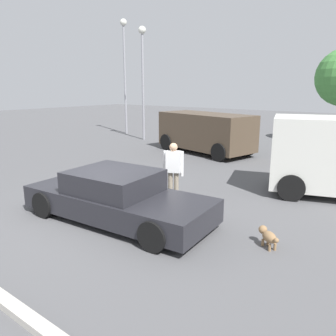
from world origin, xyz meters
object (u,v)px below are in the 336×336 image
dog (268,236)px  light_post_near (124,59)px  suv_dark (205,131)px  pedestrian (173,167)px  light_post_mid (143,65)px  sedan_foreground (117,197)px

dog → light_post_near: bearing=-1.2°
suv_dark → dog: bearing=-38.2°
pedestrian → light_post_mid: 11.91m
suv_dark → pedestrian: bearing=-52.4°
dog → pedestrian: 3.47m
suv_dark → light_post_mid: light_post_mid is taller
suv_dark → light_post_mid: (-5.16, 1.36, 3.35)m
light_post_near → light_post_mid: light_post_near is taller
sedan_foreground → light_post_mid: (-7.85, 9.96, 3.84)m
dog → pedestrian: pedestrian is taller
light_post_near → light_post_mid: 3.15m
sedan_foreground → suv_dark: size_ratio=0.94×
sedan_foreground → dog: 3.55m
light_post_near → light_post_mid: (2.79, -1.37, -0.51)m
light_post_mid → sedan_foreground: bearing=-51.8°
sedan_foreground → suv_dark: (-2.69, 8.60, 0.49)m
dog → light_post_near: light_post_near is taller
light_post_mid → light_post_near: bearing=153.8°
pedestrian → light_post_mid: (-8.11, 8.02, 3.42)m
light_post_mid → pedestrian: bearing=-44.7°
suv_dark → pedestrian: size_ratio=3.11×
suv_dark → light_post_mid: size_ratio=0.79×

